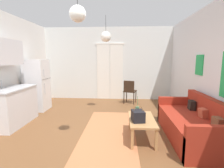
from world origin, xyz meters
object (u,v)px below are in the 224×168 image
Objects in this scene: couch at (194,125)px; refrigerator at (37,85)px; pendant_lamp_far at (106,37)px; bamboo_vase at (137,112)px; handbag at (138,116)px; coffee_table at (142,121)px; accent_chair at (130,90)px; pendant_lamp_near at (78,14)px.

couch is 4.50m from refrigerator.
pendant_lamp_far is at bearing 141.37° from couch.
bamboo_vase is 1.40× the size of handbag.
refrigerator is (-3.06, 1.81, 0.42)m from coffee_table.
handbag is 0.43× the size of pendant_lamp_far.
refrigerator is 1.89× the size of accent_chair.
accent_chair is (2.93, 0.93, -0.31)m from refrigerator.
refrigerator is at bearing 149.87° from bamboo_vase.
bamboo_vase is at bearing 88.45° from handbag.
accent_chair is (-1.20, 2.65, 0.20)m from couch.
couch is 6.32× the size of handbag.
pendant_lamp_far reaches higher than handbag.
bamboo_vase is 0.28× the size of refrigerator.
pendant_lamp_far is at bearing 72.62° from accent_chair.
handbag is at bearing -66.65° from pendant_lamp_far.
refrigerator is 2.62m from pendant_lamp_far.
refrigerator reaches higher than coffee_table.
handbag is (-1.17, -0.26, 0.26)m from couch.
pendant_lamp_near is (-0.99, -3.23, 1.84)m from accent_chair.
coffee_table is 0.25m from handbag.
bamboo_vase reaches higher than couch.
couch is 3.15× the size of pendant_lamp_near.
pendant_lamp_near reaches higher than coffee_table.
refrigerator is at bearing 146.46° from handbag.
handbag is at bearing 107.74° from accent_chair.
refrigerator is (-2.97, 1.73, 0.25)m from bamboo_vase.
accent_chair is (-0.04, 2.90, -0.05)m from handbag.
couch is at bearing -38.63° from pendant_lamp_far.
coffee_table is 1.53× the size of pendant_lamp_near.
couch is 3.06m from pendant_lamp_near.
pendant_lamp_near is at bearing -96.54° from pendant_lamp_far.
pendant_lamp_far is (-0.75, -1.09, 1.75)m from accent_chair.
accent_chair is 1.34× the size of pendant_lamp_near.
refrigerator reaches higher than accent_chair.
bamboo_vase reaches higher than handbag.
coffee_table is at bearing -174.83° from couch.
pendant_lamp_far reaches higher than refrigerator.
pendant_lamp_near is 0.85× the size of pendant_lamp_far.
bamboo_vase is (-1.16, -0.01, 0.26)m from couch.
pendant_lamp_far reaches higher than coffee_table.
bamboo_vase reaches higher than accent_chair.
coffee_table is at bearing -43.78° from bamboo_vase.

